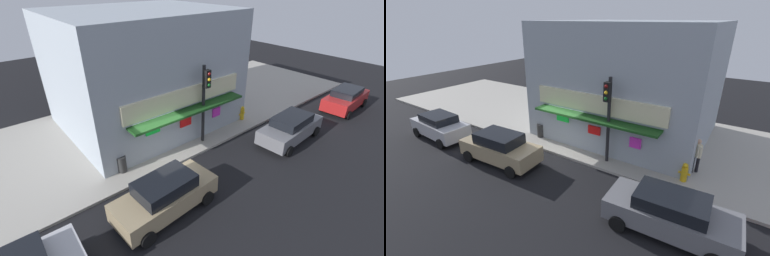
# 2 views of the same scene
# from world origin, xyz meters

# --- Properties ---
(ground_plane) EXTENTS (58.14, 58.14, 0.00)m
(ground_plane) POSITION_xyz_m (0.00, 0.00, 0.00)
(ground_plane) COLOR black
(sidewalk) EXTENTS (38.76, 10.26, 0.14)m
(sidewalk) POSITION_xyz_m (0.00, 5.13, 0.07)
(sidewalk) COLOR #A39E93
(sidewalk) RESTS_ON ground_plane
(corner_building) EXTENTS (10.12, 9.25, 7.00)m
(corner_building) POSITION_xyz_m (2.05, 5.41, 3.64)
(corner_building) COLOR #9EA8B2
(corner_building) RESTS_ON sidewalk
(traffic_light) EXTENTS (0.32, 0.58, 4.56)m
(traffic_light) POSITION_xyz_m (3.00, 0.74, 3.08)
(traffic_light) COLOR black
(traffic_light) RESTS_ON sidewalk
(fire_hydrant) EXTENTS (0.54, 0.30, 0.95)m
(fire_hydrant) POSITION_xyz_m (6.92, 1.20, 0.60)
(fire_hydrant) COLOR gold
(fire_hydrant) RESTS_ON sidewalk
(trash_can) EXTENTS (0.46, 0.46, 0.86)m
(trash_can) POSITION_xyz_m (-2.05, 1.25, 0.57)
(trash_can) COLOR #2D2D2D
(trash_can) RESTS_ON sidewalk
(pedestrian) EXTENTS (0.44, 0.44, 1.82)m
(pedestrian) POSITION_xyz_m (7.17, 2.28, 1.14)
(pedestrian) COLOR black
(pedestrian) RESTS_ON sidewalk
(potted_plant_by_doorway) EXTENTS (0.62, 0.62, 0.92)m
(potted_plant_by_doorway) POSITION_xyz_m (5.78, 2.36, 0.63)
(potted_plant_by_doorway) COLOR #59595B
(potted_plant_by_doorway) RESTS_ON sidewalk
(parked_car_red) EXTENTS (4.52, 2.21, 1.62)m
(parked_car_red) POSITION_xyz_m (14.22, -2.42, 0.85)
(parked_car_red) COLOR #AD1E1E
(parked_car_red) RESTS_ON ground_plane
(parked_car_tan) EXTENTS (4.53, 2.21, 1.70)m
(parked_car_tan) POSITION_xyz_m (-1.85, -2.23, 0.87)
(parked_car_tan) COLOR #9E8966
(parked_car_tan) RESTS_ON ground_plane
(parked_car_grey) EXTENTS (4.69, 2.24, 1.61)m
(parked_car_grey) POSITION_xyz_m (7.20, -2.29, 0.84)
(parked_car_grey) COLOR slate
(parked_car_grey) RESTS_ON ground_plane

